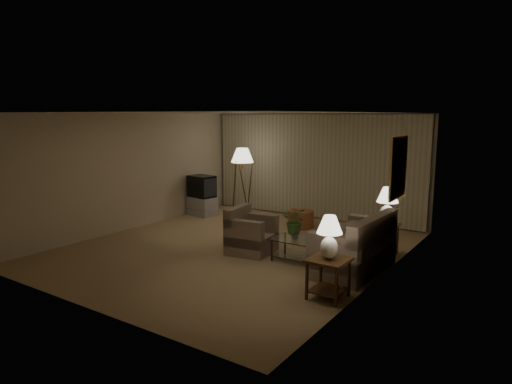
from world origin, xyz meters
The scene contains 16 objects.
ground centered at (0.00, 0.00, 0.00)m, with size 7.00×7.00×0.00m, color tan.
room_shell centered at (0.02, 1.51, 1.75)m, with size 6.04×7.02×2.72m.
sofa centered at (2.50, 0.06, 0.39)m, with size 1.84×1.02×0.79m.
armchair centered at (0.45, -0.07, 0.35)m, with size 1.04×1.01×0.71m.
side_table_near centered at (2.65, -1.29, 0.41)m, with size 0.56×0.56×0.60m.
side_table_far centered at (2.65, 1.31, 0.39)m, with size 0.46×0.39×0.60m.
table_lamp_near centered at (2.65, -1.29, 0.98)m, with size 0.37×0.37×0.64m.
table_lamp_far centered at (2.65, 1.31, 1.02)m, with size 0.41×0.41×0.71m.
coffee_table centered at (1.55, -0.04, 0.28)m, with size 1.14×0.62×0.41m.
tv_cabinet centered at (-2.55, 1.96, 0.25)m, with size 0.83×0.59×0.50m, color #AFAFB2.
crt_tv centered at (-2.55, 1.96, 0.79)m, with size 0.74×0.58×0.57m, color black.
floor_lamp centered at (-1.56, 2.43, 0.95)m, with size 0.59×0.59×1.81m.
ottoman centered at (0.29, 2.24, 0.20)m, with size 0.61×0.61×0.41m, color brown.
vase centered at (1.40, -0.04, 0.49)m, with size 0.15×0.15×0.16m, color white.
flowers centered at (1.40, -0.04, 0.82)m, with size 0.44×0.38×0.49m, color #487634.
book centered at (1.80, -0.14, 0.42)m, with size 0.16×0.22×0.02m, color olive.
Camera 1 is at (5.32, -7.17, 2.66)m, focal length 32.00 mm.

